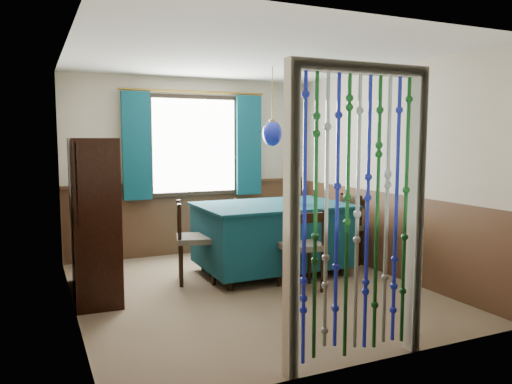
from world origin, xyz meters
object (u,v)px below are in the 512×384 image
sideboard (93,240)px  vase_sideboard (95,206)px  chair_far (250,228)px  chair_left (194,239)px  vase_table (292,196)px  pendant_lamp (272,133)px  chair_right (341,227)px  dining_table (272,234)px  bowl_shelf (100,188)px  chair_near (302,247)px

sideboard → vase_sideboard: size_ratio=9.83×
chair_far → chair_left: (-1.01, -0.68, 0.05)m
sideboard → chair_far: bearing=20.6°
chair_left → vase_table: size_ratio=4.98×
pendant_lamp → chair_right: bearing=1.2°
chair_right → sideboard: sideboard is taller
chair_far → chair_right: (1.00, -0.70, 0.04)m
chair_left → pendant_lamp: bearing=102.1°
chair_far → vase_table: vase_table is taller
chair_far → vase_sideboard: bearing=22.6°
dining_table → vase_table: bearing=-22.5°
sideboard → vase_table: (2.31, -0.12, 0.37)m
chair_right → pendant_lamp: size_ratio=0.98×
pendant_lamp → vase_sideboard: 2.20m
chair_right → bowl_shelf: bearing=88.1°
chair_near → vase_sideboard: 2.31m
chair_right → vase_table: 0.94m
chair_near → vase_table: vase_table is taller
vase_table → vase_sideboard: bearing=170.6°
dining_table → vase_table: 0.52m
bowl_shelf → vase_sideboard: size_ratio=1.17×
chair_left → dining_table: bearing=102.1°
chair_near → vase_table: (0.24, 0.67, 0.47)m
chair_near → chair_far: chair_near is taller
dining_table → chair_right: bearing=1.0°
chair_far → chair_right: size_ratio=0.91×
chair_left → chair_right: 2.01m
chair_near → chair_left: 1.26m
chair_right → vase_table: bearing=91.8°
chair_near → chair_left: chair_left is taller
chair_far → pendant_lamp: bearing=98.7°
chair_right → vase_sideboard: 3.10m
dining_table → vase_table: size_ratio=9.48×
sideboard → bowl_shelf: (0.06, -0.24, 0.58)m
chair_left → vase_sideboard: 1.15m
dining_table → bowl_shelf: (-2.03, -0.21, 0.67)m
chair_near → chair_far: (0.04, 1.48, -0.03)m
chair_left → chair_near: bearing=64.9°
chair_right → chair_far: bearing=49.0°
dining_table → sideboard: sideboard is taller
pendant_lamp → dining_table: bearing=45.0°
chair_right → sideboard: size_ratio=0.56×
bowl_shelf → chair_near: bearing=-15.4°
sideboard → vase_sideboard: 0.42m
chair_left → sideboard: size_ratio=0.56×
sideboard → chair_left: bearing=3.0°
chair_far → vase_sideboard: (-2.05, -0.44, 0.47)m
bowl_shelf → sideboard: bearing=104.1°
pendant_lamp → vase_sideboard: size_ratio=5.56×
vase_table → vase_sideboard: vase_table is taller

